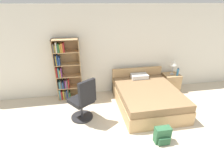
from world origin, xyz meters
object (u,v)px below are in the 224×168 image
Objects in this scene: backpack_green at (163,135)px; table_lamp at (174,63)px; office_chair at (83,102)px; bed at (147,97)px; bookshelf at (65,72)px; nightstand at (171,82)px; water_bottle at (178,72)px.

table_lamp is at bearing 59.29° from backpack_green.
bed is at bearing 10.85° from office_chair.
bookshelf is 1.59× the size of office_chair.
bed is at bearing -145.80° from nightstand.
office_chair reaches higher than backpack_green.
bed is 3.64× the size of nightstand.
nightstand is 0.42m from water_bottle.
bookshelf is 2.39m from bed.
backpack_green is (-1.41, -2.05, -0.50)m from water_bottle.
bookshelf is 3.19× the size of nightstand.
office_chair reaches higher than table_lamp.
water_bottle is at bearing -3.42° from bookshelf.
nightstand is (1.11, 0.76, -0.00)m from bed.
water_bottle is at bearing 27.72° from bed.
bookshelf is 7.07× the size of water_bottle.
nightstand is at bearing 59.15° from backpack_green.
backpack_green is at bearing -120.71° from table_lamp.
office_chair is 2.01× the size of nightstand.
backpack_green is (-1.29, -2.17, -0.75)m from table_lamp.
bookshelf reaches higher than office_chair.
table_lamp is 2.64m from backpack_green.
water_bottle is (3.39, -0.20, -0.17)m from bookshelf.
office_chair reaches higher than water_bottle.
bed is 8.05× the size of water_bottle.
table_lamp is at bearing 108.60° from nightstand.
bed is 1.77m from office_chair.
bed reaches higher than nightstand.
water_bottle is (1.23, 0.64, 0.39)m from bed.
water_bottle is (0.12, -0.11, 0.39)m from nightstand.
bed is (2.16, -0.85, -0.56)m from bookshelf.
bookshelf is 3.27m from table_lamp.
bookshelf is at bearing 131.27° from backpack_green.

